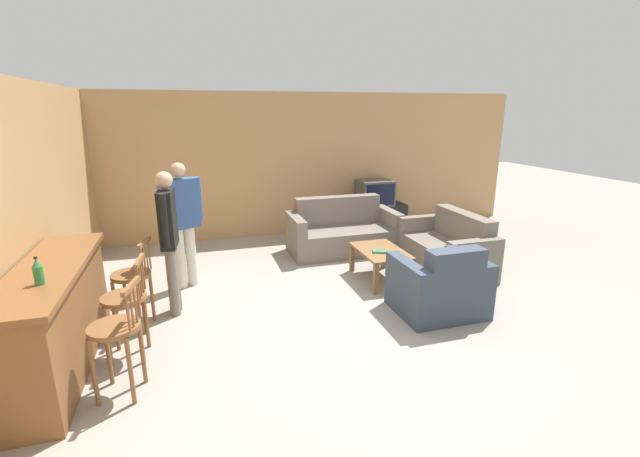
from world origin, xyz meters
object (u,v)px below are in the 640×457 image
object	(u,v)px
couch_far	(342,233)
bar_chair_far	(133,281)
loveseat_right	(448,249)
book_on_table	(380,251)
tv	(375,193)
person_by_window	(182,218)
armchair_near	(440,288)
bar_chair_near	(117,335)
tv_unit	(374,217)
coffee_table	(380,255)
person_by_counter	(169,235)
bottle	(38,272)
bar_chair_mid	(126,304)

from	to	relation	value
couch_far	bar_chair_far	bearing A→B (deg)	-149.05
loveseat_right	book_on_table	xyz separation A→B (m)	(-1.19, -0.20, 0.14)
tv	person_by_window	size ratio (longest dim) A/B	0.39
couch_far	armchair_near	xyz separation A→B (m)	(0.30, -2.46, 0.00)
bar_chair_near	person_by_window	xyz separation A→B (m)	(0.52, 2.21, 0.39)
tv_unit	book_on_table	distance (m)	2.65
bar_chair_near	tv	world-z (taller)	tv
coffee_table	tv_unit	size ratio (longest dim) A/B	0.77
tv_unit	tv	size ratio (longest dim) A/B	1.88
tv	person_by_window	world-z (taller)	person_by_window
loveseat_right	person_by_counter	distance (m)	3.90
bottle	person_by_window	world-z (taller)	person_by_window
person_by_window	tv	bearing A→B (deg)	26.93
book_on_table	person_by_counter	xyz separation A→B (m)	(-2.64, -0.12, 0.50)
bar_chair_mid	coffee_table	distance (m)	3.27
couch_far	bottle	size ratio (longest dim) A/B	7.86
coffee_table	tv_unit	bearing A→B (deg)	67.92
bar_chair_far	person_by_window	size ratio (longest dim) A/B	0.59
couch_far	tv_unit	xyz separation A→B (m)	(1.03, 1.02, -0.05)
couch_far	person_by_counter	distance (m)	3.12
coffee_table	book_on_table	xyz separation A→B (m)	(-0.05, -0.09, 0.08)
book_on_table	person_by_window	distance (m)	2.64
tv	tv_unit	bearing A→B (deg)	90.00
tv	person_by_counter	world-z (taller)	person_by_counter
couch_far	person_by_window	bearing A→B (deg)	-162.76
bar_chair_far	book_on_table	xyz separation A→B (m)	(3.03, 0.38, -0.09)
bottle	person_by_window	size ratio (longest dim) A/B	0.14
bar_chair_far	coffee_table	bearing A→B (deg)	8.64
bar_chair_far	bottle	world-z (taller)	bottle
loveseat_right	person_by_window	world-z (taller)	person_by_window
loveseat_right	armchair_near	bearing A→B (deg)	-126.40
book_on_table	person_by_window	world-z (taller)	person_by_window
bar_chair_mid	person_by_window	xyz separation A→B (m)	(0.52, 1.63, 0.39)
person_by_window	coffee_table	bearing A→B (deg)	-12.48
book_on_table	person_by_counter	size ratio (longest dim) A/B	0.14
bar_chair_near	armchair_near	xyz separation A→B (m)	(3.32, 0.53, -0.23)
tv_unit	person_by_window	world-z (taller)	person_by_window
bar_chair_near	loveseat_right	bearing A→B (deg)	22.58
bar_chair_near	tv	xyz separation A→B (m)	(4.04, 4.00, 0.21)
bar_chair_far	tv	world-z (taller)	tv
bar_chair_far	person_by_counter	distance (m)	0.62
couch_far	coffee_table	bearing A→B (deg)	-87.02
bar_chair_mid	tv	xyz separation A→B (m)	(4.04, 3.41, 0.21)
armchair_near	person_by_window	world-z (taller)	person_by_window
armchair_near	tv	distance (m)	3.57
bottle	book_on_table	bearing A→B (deg)	21.43
loveseat_right	tv	world-z (taller)	tv
book_on_table	person_by_window	bearing A→B (deg)	165.31
bar_chair_far	person_by_window	distance (m)	1.23
loveseat_right	person_by_counter	xyz separation A→B (m)	(-3.84, -0.33, 0.64)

